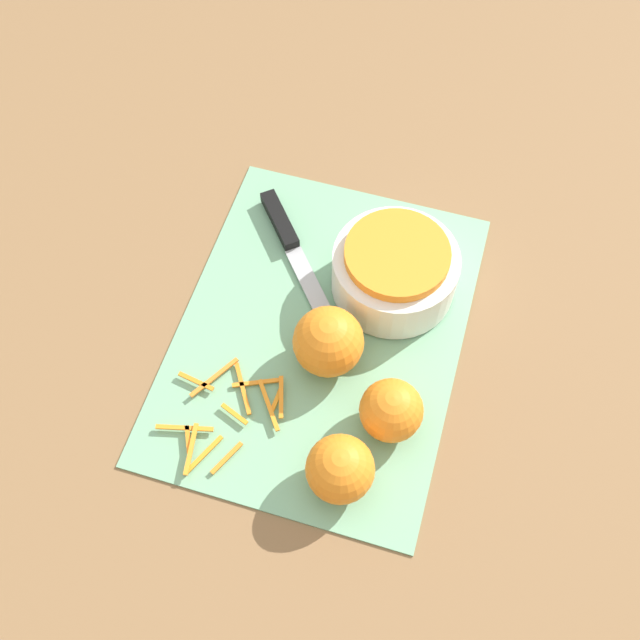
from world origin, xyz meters
The scene contains 8 objects.
ground_plane centered at (0.00, 0.00, 0.00)m, with size 4.00×4.00×0.00m, color olive.
cutting_board centered at (0.00, 0.00, 0.00)m, with size 0.45×0.34×0.01m.
bowl_speckled centered at (-0.09, 0.07, 0.04)m, with size 0.15×0.15×0.08m.
knife centered at (-0.12, -0.08, 0.01)m, with size 0.18×0.15×0.02m.
orange_left centered at (0.09, 0.11, 0.04)m, with size 0.07×0.07×0.07m.
orange_right centered at (0.17, 0.07, 0.04)m, with size 0.07×0.07×0.07m.
orange_back centered at (0.03, 0.02, 0.05)m, with size 0.08×0.08×0.08m.
peel_pile centered at (0.13, -0.07, 0.01)m, with size 0.15×0.14×0.01m.
Camera 1 is at (0.42, 0.12, 0.81)m, focal length 42.00 mm.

